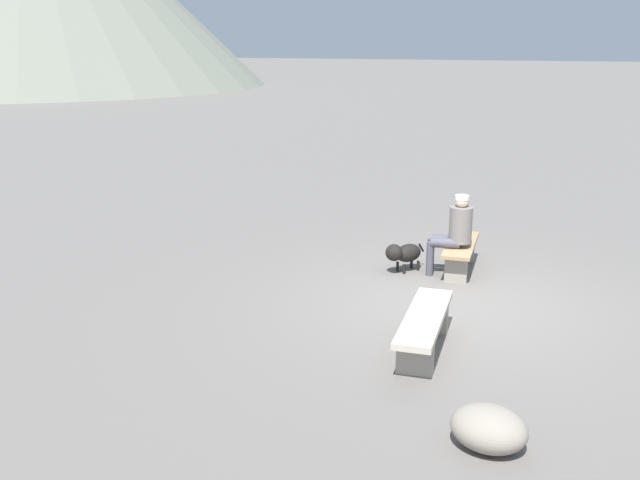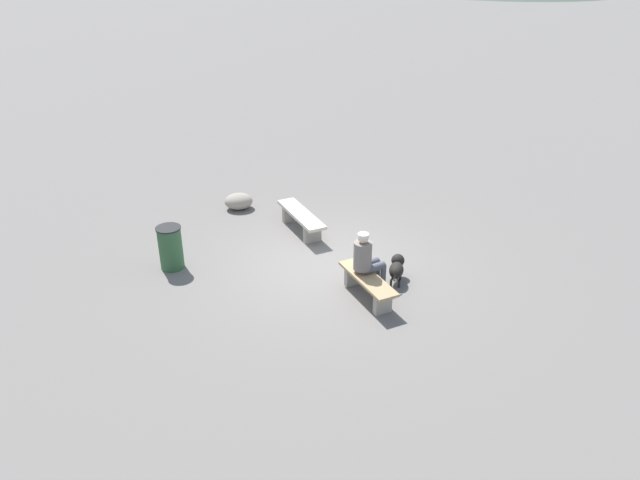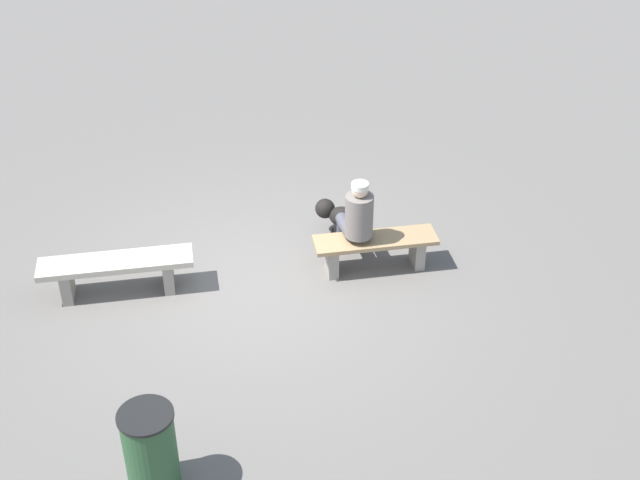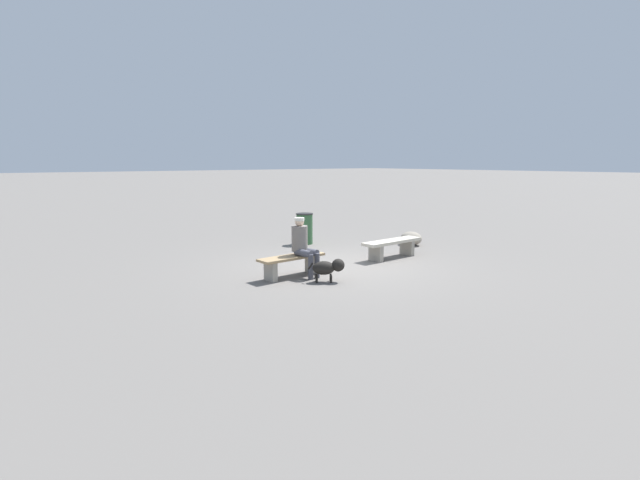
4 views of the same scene
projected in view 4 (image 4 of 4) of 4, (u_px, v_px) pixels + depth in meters
ground at (339, 267)px, 11.11m from camera, size 210.00×210.00×0.06m
bench_left at (392, 245)px, 11.96m from camera, size 1.81×0.48×0.46m
bench_right at (292, 262)px, 10.01m from camera, size 1.52×0.47×0.45m
seated_person at (303, 243)px, 10.02m from camera, size 0.39×0.66×1.25m
dog at (328, 267)px, 9.59m from camera, size 0.64×0.55×0.47m
trash_bin at (305, 229)px, 13.97m from camera, size 0.50×0.50×0.90m
boulder at (411, 238)px, 13.80m from camera, size 0.71×0.80×0.39m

